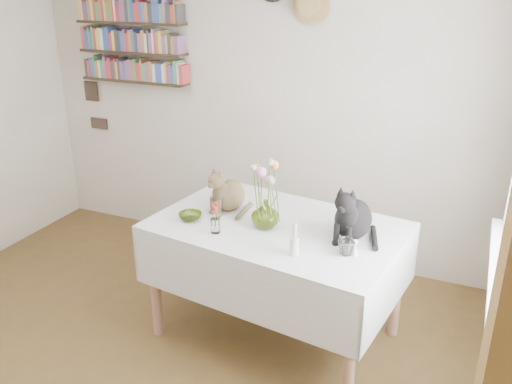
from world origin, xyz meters
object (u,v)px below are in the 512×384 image
at_px(black_cat, 354,209).
at_px(dining_table, 277,253).
at_px(flower_vase, 266,214).
at_px(bookshelf_unit, 131,27).
at_px(tabby_cat, 230,187).

bearing_deg(black_cat, dining_table, -167.10).
bearing_deg(dining_table, flower_vase, -130.42).
xyz_separation_m(flower_vase, bookshelf_unit, (-1.69, 1.12, 0.94)).
xyz_separation_m(black_cat, flower_vase, (-0.52, -0.08, -0.09)).
xyz_separation_m(tabby_cat, black_cat, (0.84, -0.07, 0.02)).
height_order(dining_table, tabby_cat, tabby_cat).
distance_m(tabby_cat, black_cat, 0.84).
distance_m(dining_table, tabby_cat, 0.52).
bearing_deg(tabby_cat, bookshelf_unit, 167.30).
distance_m(tabby_cat, flower_vase, 0.36).
xyz_separation_m(tabby_cat, bookshelf_unit, (-1.37, 0.96, 0.88)).
height_order(flower_vase, bookshelf_unit, bookshelf_unit).
bearing_deg(tabby_cat, black_cat, 17.28).
xyz_separation_m(black_cat, bookshelf_unit, (-2.21, 1.04, 0.85)).
distance_m(flower_vase, bookshelf_unit, 2.23).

